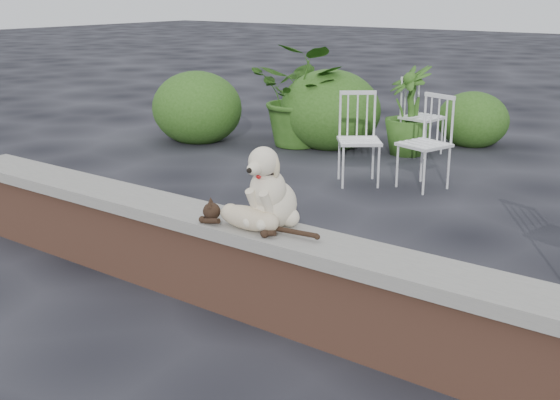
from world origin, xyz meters
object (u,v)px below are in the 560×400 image
Objects in this scene: cat at (248,217)px; chair_e at (422,116)px; potted_plant_a at (301,95)px; chair_a at (359,139)px; chair_b at (424,143)px; potted_plant_b at (409,110)px; dog at (274,184)px.

chair_e reaches higher than cat.
chair_a is at bearing -36.67° from potted_plant_a.
potted_plant_a reaches higher than chair_b.
potted_plant_a is (-1.44, -0.50, 0.19)m from chair_e.
potted_plant_b is at bearing 136.38° from chair_e.
potted_plant_b is (-0.22, 1.53, 0.07)m from chair_a.
chair_b is (0.70, -1.39, 0.00)m from chair_e.
dog reaches higher than potted_plant_b.
potted_plant_a is 1.22× the size of potted_plant_b.
chair_e is at bearing 54.61° from chair_a.
potted_plant_b reaches higher than chair_e.
potted_plant_b is at bearing 59.51° from chair_a.
chair_a is (-1.15, 2.94, -0.37)m from dog.
cat is 0.71× the size of potted_plant_a.
potted_plant_b is (1.31, 0.40, -0.12)m from potted_plant_a.
chair_a is at bearing -168.64° from chair_e.
cat is 4.80m from potted_plant_b.
chair_a is 1.00× the size of chair_e.
chair_a and chair_b have the same top height.
chair_e is 1.53m from potted_plant_a.
cat is 3.38m from chair_b.
chair_e is 0.87× the size of potted_plant_b.
dog is 0.48× the size of potted_plant_b.
chair_a is 1.64m from chair_e.
potted_plant_a is at bearing 120.46° from dog.
dog is 0.25m from cat.
potted_plant_b is (-0.82, 1.29, 0.07)m from chair_b.
chair_e is at bearing 100.96° from cat.
chair_a is 1.00× the size of chair_b.
potted_plant_a reaches higher than cat.
chair_a is at bearing 106.26° from cat.
chair_a is at bearing -81.99° from potted_plant_b.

